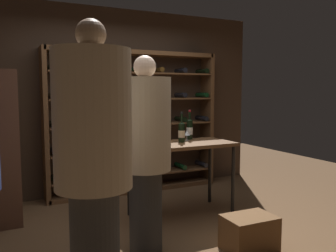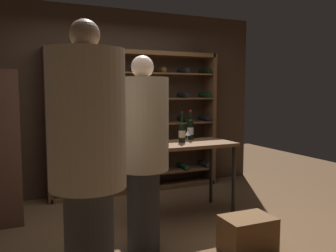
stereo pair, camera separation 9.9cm
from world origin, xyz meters
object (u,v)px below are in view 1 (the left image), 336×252
Objects in this scene: person_host_in_suit at (93,154)px; wine_bottle_gold_foil at (190,129)px; wine_bottle_amber_reserve at (162,136)px; tasting_table at (181,151)px; wine_bottle_black_capsule at (182,132)px; wine_glass_stemmed_center at (187,134)px; wine_rack at (135,123)px; wine_crate at (249,233)px; person_guest_khaki at (145,146)px.

wine_bottle_gold_foil is (1.64, 1.61, -0.06)m from person_host_in_suit.
tasting_table is at bearing 30.48° from wine_bottle_amber_reserve.
wine_glass_stemmed_center is at bearing 37.18° from wine_bottle_black_capsule.
wine_bottle_black_capsule is at bearing -139.29° from wine_bottle_gold_foil.
wine_crate is at bearing -83.52° from wine_rack.
wine_bottle_black_capsule is (-0.21, -0.18, -0.01)m from wine_bottle_gold_foil.
wine_glass_stemmed_center is at bearing 88.90° from wine_crate.
person_guest_khaki is 1.27m from wine_glass_stemmed_center.
tasting_table is at bearing 57.42° from person_guest_khaki.
wine_bottle_black_capsule is at bearing -46.47° from person_host_in_suit.
wine_glass_stemmed_center is (0.02, 1.27, 0.81)m from wine_crate.
wine_bottle_gold_foil reaches higher than wine_glass_stemmed_center.
person_guest_khaki reaches higher than tasting_table.
wine_bottle_amber_reserve is at bearing -146.64° from wine_bottle_black_capsule.
wine_rack is 1.43m from wine_bottle_amber_reserve.
wine_rack is 7.13× the size of wine_bottle_amber_reserve.
wine_bottle_gold_foil is 3.03× the size of wine_glass_stemmed_center.
wine_bottle_gold_foil is at bearing 40.71° from wine_bottle_black_capsule.
wine_bottle_amber_reserve is at bearing -149.52° from tasting_table.
wine_rack is at bearing 110.97° from wine_bottle_gold_foil.
wine_bottle_gold_foil is (0.24, 0.23, 0.23)m from tasting_table.
person_guest_khaki is 14.72× the size of wine_glass_stemmed_center.
wine_rack is at bearing 96.51° from tasting_table.
wine_bottle_black_capsule is at bearing -142.82° from wine_glass_stemmed_center.
person_host_in_suit is at bearing -135.65° from wine_glass_stemmed_center.
wine_rack is at bearing 97.98° from wine_bottle_black_capsule.
wine_crate is at bearing -85.02° from wine_bottle_black_capsule.
wine_bottle_gold_foil is at bearing 45.27° from wine_glass_stemmed_center.
wine_bottle_gold_foil is (1.00, 0.96, 0.02)m from person_guest_khaki.
person_guest_khaki is at bearing 155.94° from wine_crate.
person_host_in_suit is 15.91× the size of wine_glass_stemmed_center.
wine_crate is (0.89, -0.40, -0.83)m from person_guest_khaki.
person_guest_khaki is (-0.77, -0.73, 0.21)m from tasting_table.
person_guest_khaki is at bearing -45.86° from person_host_in_suit.
wine_rack reaches higher than wine_bottle_gold_foil.
wine_bottle_black_capsule is (0.79, 0.77, 0.01)m from person_guest_khaki.
person_guest_khaki is 1.29m from wine_crate.
wine_bottle_black_capsule reaches higher than tasting_table.
person_guest_khaki is at bearing -136.23° from tasting_table.
tasting_table is 0.40m from wine_bottle_gold_foil.
wine_crate is at bearing -10.40° from person_guest_khaki.
wine_rack is at bearing 81.26° from wine_bottle_amber_reserve.
person_host_in_suit is 2.30m from wine_bottle_gold_foil.
person_guest_khaki is 4.95× the size of wine_bottle_black_capsule.
wine_glass_stemmed_center is at bearing -74.83° from wine_rack.
wine_crate is 1.28× the size of wine_bottle_gold_foil.
person_host_in_suit is 1.58m from wine_bottle_amber_reserve.
wine_bottle_black_capsule is (1.43, 1.43, -0.07)m from person_host_in_suit.
wine_bottle_gold_foil is at bearing -46.98° from person_host_in_suit.
tasting_table is at bearing -46.80° from person_host_in_suit.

